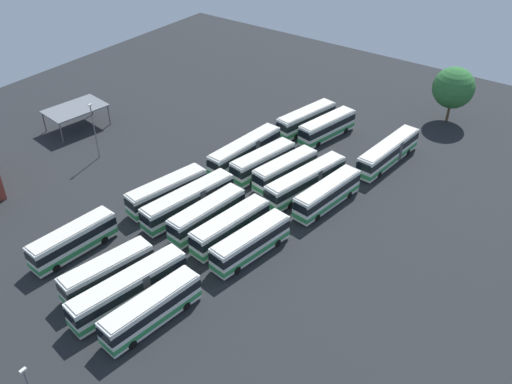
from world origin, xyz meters
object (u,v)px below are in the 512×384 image
bus_row3_slot2 (107,272)px  tree_northeast (454,88)px  bus_row1_slot3 (306,181)px  maintenance_shelter (75,109)px  bus_row0_slot0 (306,119)px  bus_row2_slot4 (251,243)px  bus_row1_slot0 (245,151)px  bus_row2_slot0 (167,192)px  bus_row2_slot1 (189,201)px  bus_row3_slot3 (129,288)px  lamp_post_by_building (94,129)px  bus_row1_slot4 (327,194)px  bus_row3_slot0 (73,240)px  bus_row2_slot2 (207,215)px  bus_row3_slot4 (152,309)px  bus_row0_slot4 (388,152)px  bus_row1_slot1 (263,162)px  bus_row2_slot3 (230,227)px  bus_row1_slot2 (285,170)px  bus_row0_slot1 (327,127)px

bus_row3_slot2 → tree_northeast: tree_northeast is taller
bus_row1_slot3 → maintenance_shelter: (6.05, -40.41, 1.56)m
bus_row0_slot0 → bus_row2_slot4: same height
bus_row1_slot0 → maintenance_shelter: maintenance_shelter is taller
bus_row2_slot0 → bus_row2_slot1: (-0.06, 3.78, 0.00)m
bus_row3_slot3 → lamp_post_by_building: lamp_post_by_building is taller
bus_row1_slot4 → tree_northeast: size_ratio=1.23×
bus_row0_slot0 → bus_row3_slot0: 42.95m
bus_row0_slot0 → maintenance_shelter: 37.67m
bus_row2_slot2 → lamp_post_by_building: lamp_post_by_building is taller
bus_row2_slot0 → bus_row3_slot3: 18.19m
bus_row1_slot4 → bus_row2_slot2: 16.16m
bus_row1_slot3 → bus_row2_slot2: same height
bus_row3_slot3 → bus_row3_slot4: same height
bus_row1_slot3 → bus_row3_slot2: size_ratio=1.27×
bus_row0_slot4 → tree_northeast: tree_northeast is taller
bus_row0_slot4 → lamp_post_by_building: lamp_post_by_building is taller
bus_row0_slot0 → bus_row1_slot3: same height
bus_row2_slot4 → bus_row3_slot3: same height
bus_row0_slot0 → bus_row1_slot0: 14.06m
bus_row1_slot1 → tree_northeast: size_ratio=1.17×
bus_row1_slot3 → bus_row2_slot3: 14.24m
bus_row2_slot1 → bus_row2_slot4: (2.03, 11.45, -0.00)m
bus_row1_slot1 → bus_row2_slot0: (13.59, -5.93, 0.00)m
bus_row2_slot2 → bus_row1_slot0: bearing=-159.8°
bus_row2_slot1 → bus_row1_slot4: bearing=131.2°
lamp_post_by_building → bus_row1_slot3: bearing=109.0°
bus_row1_slot2 → bus_row2_slot2: (14.48, -2.10, 0.00)m
bus_row3_slot0 → maintenance_shelter: (-20.94, -24.95, 1.56)m
bus_row0_slot0 → tree_northeast: (-16.89, 17.63, 4.10)m
bus_row3_slot3 → bus_row2_slot0: bearing=-149.2°
bus_row0_slot1 → lamp_post_by_building: (25.65, -24.78, 2.95)m
bus_row2_slot0 → bus_row3_slot3: same height
bus_row1_slot0 → bus_row3_slot3: same height
bus_row1_slot0 → bus_row2_slot1: bearing=7.3°
maintenance_shelter → tree_northeast: tree_northeast is taller
bus_row0_slot1 → maintenance_shelter: 40.91m
bus_row1_slot3 → tree_northeast: size_ratio=1.47×
bus_row3_slot0 → lamp_post_by_building: lamp_post_by_building is taller
bus_row0_slot0 → bus_row3_slot4: size_ratio=1.01×
bus_row0_slot0 → lamp_post_by_building: (25.99, -20.68, 2.95)m
bus_row2_slot1 → maintenance_shelter: (-6.94, -30.66, 1.56)m
bus_row1_slot3 → bus_row1_slot4: size_ratio=1.19×
bus_row2_slot3 → bus_row3_slot3: size_ratio=0.83×
bus_row2_slot3 → bus_row3_slot3: bearing=-8.4°
bus_row3_slot2 → tree_northeast: bearing=165.3°
bus_row2_slot1 → bus_row3_slot4: same height
bus_row0_slot4 → maintenance_shelter: 50.28m
bus_row1_slot0 → bus_row2_slot2: same height
bus_row1_slot2 → bus_row3_slot3: 29.29m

